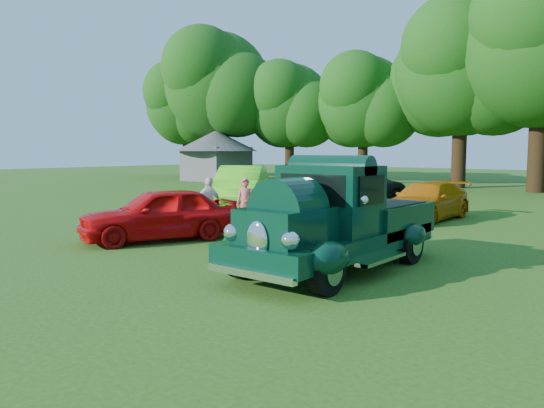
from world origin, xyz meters
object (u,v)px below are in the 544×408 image
Objects in this scene: back_car_orange at (426,201)px; spectator_pink at (245,204)px; spectator_white at (209,204)px; back_car_black at (341,192)px; hero_pickup at (337,224)px; gazebo at (216,150)px; red_convertible at (159,214)px; spectator_grey at (309,194)px; back_car_lime at (241,186)px.

back_car_orange is 6.44m from spectator_pink.
back_car_black is at bearing 8.08° from spectator_white.
gazebo reaches higher than hero_pickup.
red_convertible is at bearing -73.47° from back_car_black.
back_car_black is 6.98m from spectator_white.
spectator_pink is at bearing 103.26° from red_convertible.
spectator_grey is at bearing 96.48° from red_convertible.
spectator_grey is (-4.00, 4.73, 0.08)m from hero_pickup.
hero_pickup reaches higher than red_convertible.
back_car_lime reaches higher than spectator_white.
hero_pickup is 5.68m from spectator_pink.
back_car_black is 21.75m from gazebo.
hero_pickup reaches higher than spectator_grey.
back_car_lime reaches higher than spectator_pink.
gazebo reaches higher than spectator_white.
back_car_black is (4.01, 1.44, -0.11)m from back_car_lime.
red_convertible is 2.67× the size of spectator_pink.
gazebo is (-18.14, 18.46, 1.61)m from spectator_white.
red_convertible is 0.79× the size of back_car_lime.
hero_pickup is at bearing 23.81° from red_convertible.
red_convertible is 0.93× the size of back_car_orange.
hero_pickup is 31.43m from gazebo.
hero_pickup reaches higher than spectator_white.
spectator_grey is 1.24× the size of spectator_white.
gazebo reaches higher than spectator_pink.
hero_pickup is 1.21× the size of back_car_orange.
back_car_black is 4.47m from spectator_grey.
spectator_pink is at bearing -32.58° from spectator_white.
gazebo reaches higher than back_car_black.
back_car_orange is 7.51m from spectator_white.
back_car_black is 0.84× the size of gazebo.
spectator_grey is at bearing -38.40° from gazebo.
red_convertible is 9.19m from back_car_orange.
spectator_grey is (1.44, 4.78, 0.28)m from red_convertible.
hero_pickup is 3.37× the size of spectator_white.
spectator_grey is (0.94, 1.94, 0.21)m from spectator_pink.
gazebo is (-18.40, 11.48, 1.66)m from back_car_black.
spectator_pink is 25.90m from gazebo.
gazebo reaches higher than back_car_orange.
spectator_pink is 0.24× the size of gazebo.
back_car_lime reaches higher than back_car_black.
spectator_pink is at bearing -63.01° from spectator_grey.
back_car_orange is 2.79× the size of spectator_white.
back_car_lime is 6.53m from spectator_pink.
red_convertible is 2.05m from spectator_white.
red_convertible is at bearing -162.88° from spectator_white.
hero_pickup is 8.49m from back_car_orange.
hero_pickup reaches higher than back_car_black.
hero_pickup is 10.48m from back_car_black.
spectator_white is at bearing -89.16° from back_car_lime.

